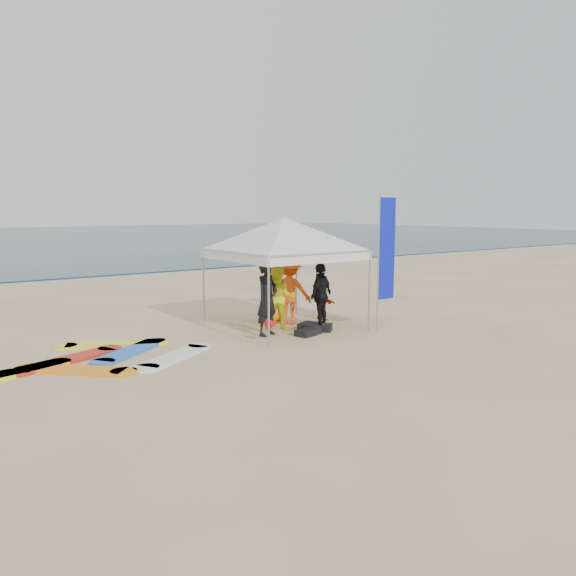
# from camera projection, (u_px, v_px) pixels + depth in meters

# --- Properties ---
(ground) EXTENTS (120.00, 120.00, 0.00)m
(ground) POSITION_uv_depth(u_px,v_px,m) (336.00, 357.00, 12.44)
(ground) COLOR beige
(ground) RESTS_ON ground
(shoreline_foam) EXTENTS (160.00, 1.20, 0.01)m
(shoreline_foam) POSITION_uv_depth(u_px,v_px,m) (88.00, 277.00, 27.01)
(shoreline_foam) COLOR silver
(shoreline_foam) RESTS_ON ground
(person_black_a) EXTENTS (0.83, 0.68, 1.96)m
(person_black_a) POSITION_uv_depth(u_px,v_px,m) (267.00, 298.00, 14.43)
(person_black_a) COLOR black
(person_black_a) RESTS_ON ground
(person_yellow) EXTENTS (1.08, 1.05, 1.76)m
(person_yellow) POSITION_uv_depth(u_px,v_px,m) (279.00, 298.00, 15.07)
(person_yellow) COLOR #F5F722
(person_yellow) RESTS_ON ground
(person_orange_a) EXTENTS (1.36, 1.35, 1.89)m
(person_orange_a) POSITION_uv_depth(u_px,v_px,m) (290.00, 291.00, 15.90)
(person_orange_a) COLOR #FF5616
(person_orange_a) RESTS_ON ground
(person_black_b) EXTENTS (1.14, 0.81, 1.79)m
(person_black_b) POSITION_uv_depth(u_px,v_px,m) (321.00, 295.00, 15.51)
(person_black_b) COLOR black
(person_black_b) RESTS_ON ground
(person_orange_b) EXTENTS (1.03, 0.94, 1.77)m
(person_orange_b) POSITION_uv_depth(u_px,v_px,m) (275.00, 291.00, 16.28)
(person_orange_b) COLOR orange
(person_orange_b) RESTS_ON ground
(person_seated) EXTENTS (0.37, 0.97, 1.03)m
(person_seated) POSITION_uv_depth(u_px,v_px,m) (322.00, 302.00, 16.58)
(person_seated) COLOR red
(person_seated) RESTS_ON ground
(canopy_tent) EXTENTS (4.58, 4.58, 3.45)m
(canopy_tent) POSITION_uv_depth(u_px,v_px,m) (285.00, 218.00, 15.01)
(canopy_tent) COLOR #A5A5A8
(canopy_tent) RESTS_ON ground
(feather_flag) EXTENTS (0.62, 0.04, 3.66)m
(feather_flag) POSITION_uv_depth(u_px,v_px,m) (386.00, 250.00, 15.02)
(feather_flag) COLOR #A5A5A8
(feather_flag) RESTS_ON ground
(marker_pennant) EXTENTS (0.28, 0.28, 0.64)m
(marker_pennant) POSITION_uv_depth(u_px,v_px,m) (273.00, 324.00, 13.57)
(marker_pennant) COLOR #A5A5A8
(marker_pennant) RESTS_ON ground
(gear_pile) EXTENTS (1.29, 0.99, 0.22)m
(gear_pile) POSITION_uv_depth(u_px,v_px,m) (311.00, 329.00, 14.86)
(gear_pile) COLOR black
(gear_pile) RESTS_ON ground
(surfboard_spread) EXTENTS (6.20, 3.35, 0.07)m
(surfboard_spread) POSITION_uv_depth(u_px,v_px,m) (80.00, 362.00, 11.89)
(surfboard_spread) COLOR white
(surfboard_spread) RESTS_ON ground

